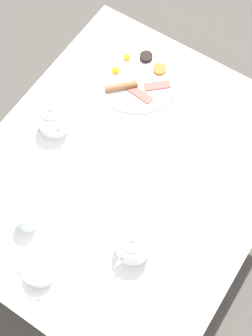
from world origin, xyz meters
name	(u,v)px	position (x,y,z in m)	size (l,w,h in m)	color
ground_plane	(126,235)	(0.00, 0.00, 0.00)	(8.00, 8.00, 0.00)	#4C4742
table	(126,179)	(0.00, 0.00, 0.65)	(1.09, 0.91, 0.73)	white
breakfast_plate	(137,76)	(0.33, 0.17, 0.73)	(0.31, 0.31, 0.04)	white
teapot_near	(133,244)	(-0.20, -0.16, 0.78)	(0.19, 0.11, 0.12)	white
teapot_far	(53,118)	(0.01, 0.29, 0.78)	(0.12, 0.17, 0.12)	white
teacup_with_saucer_left	(39,272)	(-0.42, 0.03, 0.75)	(0.15, 0.15, 0.06)	white
water_glass_tall	(25,218)	(-0.31, 0.15, 0.77)	(0.07, 0.07, 0.10)	white
napkin_folded	(172,174)	(0.07, -0.13, 0.73)	(0.15, 0.19, 0.01)	white
fork_by_plate	(206,236)	(-0.05, -0.33, 0.73)	(0.01, 0.19, 0.00)	silver
spoon_for_tea	(101,167)	(-0.03, 0.07, 0.73)	(0.11, 0.14, 0.00)	silver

